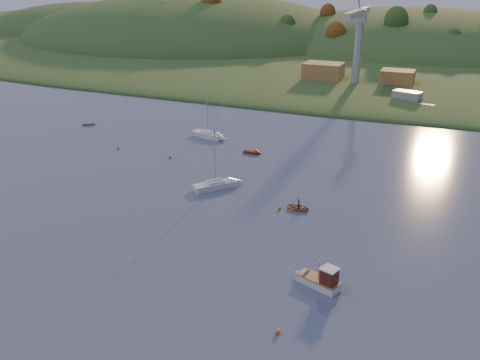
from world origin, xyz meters
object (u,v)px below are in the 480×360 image
at_px(sailboat_near, 215,185).
at_px(grey_dinghy, 91,124).
at_px(canoe, 299,208).
at_px(fishing_boat, 315,278).
at_px(red_tender, 255,153).
at_px(sailboat_far, 208,134).

height_order(sailboat_near, grey_dinghy, sailboat_near).
height_order(canoe, grey_dinghy, grey_dinghy).
bearing_deg(canoe, fishing_boat, -157.74).
bearing_deg(fishing_boat, canoe, -47.06).
bearing_deg(red_tender, grey_dinghy, 174.85).
bearing_deg(canoe, sailboat_near, 79.37).
bearing_deg(red_tender, sailboat_near, -87.41).
relative_size(red_tender, grey_dinghy, 1.20).
relative_size(sailboat_near, sailboat_far, 0.99).
bearing_deg(fishing_boat, grey_dinghy, -13.90).
xyz_separation_m(fishing_boat, sailboat_near, (-22.05, 21.10, -0.16)).
height_order(red_tender, grey_dinghy, red_tender).
bearing_deg(sailboat_far, sailboat_near, -46.74).
bearing_deg(grey_dinghy, canoe, -55.20).
xyz_separation_m(sailboat_near, sailboat_far, (-13.18, 24.54, 0.01)).
relative_size(sailboat_far, grey_dinghy, 3.45).
bearing_deg(sailboat_near, grey_dinghy, 101.57).
distance_m(sailboat_far, red_tender, 14.21).
height_order(sailboat_far, grey_dinghy, sailboat_far).
relative_size(sailboat_near, grey_dinghy, 3.40).
xyz_separation_m(sailboat_near, red_tender, (-0.36, 18.40, -0.42)).
distance_m(fishing_boat, grey_dinghy, 77.56).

